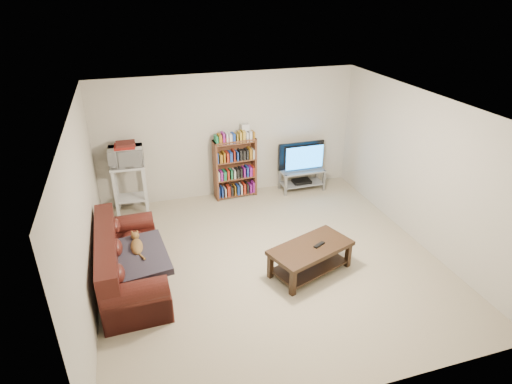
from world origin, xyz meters
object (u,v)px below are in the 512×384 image
object	(u,v)px
sofa	(126,267)
tv_stand	(302,176)
bookshelf	(235,167)
coffee_table	(310,254)

from	to	relation	value
sofa	tv_stand	distance (m)	4.11
tv_stand	bookshelf	bearing A→B (deg)	174.63
coffee_table	tv_stand	distance (m)	2.78
sofa	bookshelf	size ratio (longest dim) A/B	1.66
tv_stand	bookshelf	world-z (taller)	bookshelf
coffee_table	tv_stand	bearing A→B (deg)	50.12
coffee_table	bookshelf	world-z (taller)	bookshelf
sofa	bookshelf	world-z (taller)	bookshelf
bookshelf	coffee_table	bearing A→B (deg)	-84.99
coffee_table	bookshelf	size ratio (longest dim) A/B	1.13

